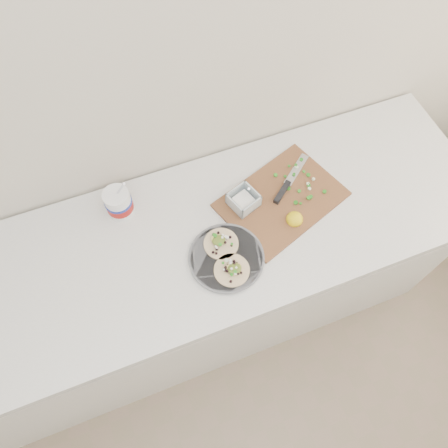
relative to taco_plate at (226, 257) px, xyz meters
name	(u,v)px	position (x,y,z in m)	size (l,w,h in m)	color
counter	(174,290)	(-0.20, 0.13, -0.47)	(2.44, 0.66, 0.90)	silver
taco_plate	(226,257)	(0.00, 0.00, 0.00)	(0.26, 0.26, 0.04)	#57585E
tub	(119,201)	(-0.28, 0.32, 0.05)	(0.10, 0.10, 0.22)	white
cutboard	(279,197)	(0.27, 0.15, 0.00)	(0.51, 0.43, 0.07)	brown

